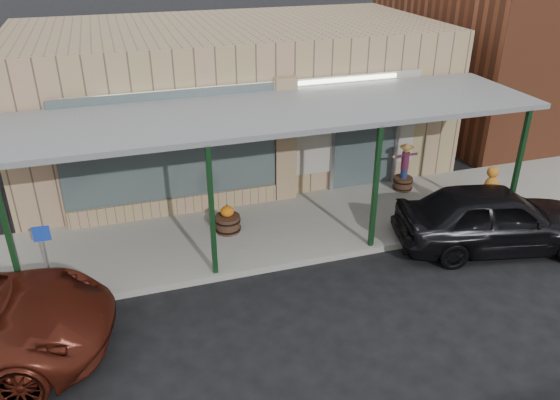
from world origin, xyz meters
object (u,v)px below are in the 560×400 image
object	(u,v)px
barrel_scarecrow	(404,174)
handicap_sign	(45,251)
barrel_pumpkin	(228,222)
parked_sedan	(495,218)

from	to	relation	value
barrel_scarecrow	handicap_sign	bearing A→B (deg)	-164.00
barrel_pumpkin	parked_sedan	xyz separation A→B (m)	(5.69, -2.31, 0.36)
barrel_pumpkin	handicap_sign	size ratio (longest dim) A/B	0.49
parked_sedan	handicap_sign	bearing A→B (deg)	96.96
barrel_pumpkin	parked_sedan	size ratio (longest dim) A/B	0.16
parked_sedan	barrel_pumpkin	bearing A→B (deg)	80.47
barrel_pumpkin	handicap_sign	world-z (taller)	handicap_sign
barrel_scarecrow	barrel_pumpkin	size ratio (longest dim) A/B	1.83
barrel_scarecrow	parked_sedan	bearing A→B (deg)	-77.20
barrel_scarecrow	barrel_pumpkin	distance (m)	5.18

